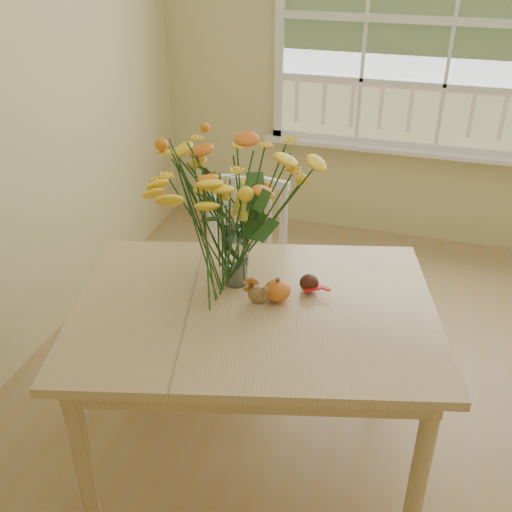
% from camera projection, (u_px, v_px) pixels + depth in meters
% --- Properties ---
extents(floor, '(4.00, 4.50, 0.01)m').
position_uv_depth(floor, '(392.00, 464.00, 2.69)').
color(floor, tan).
rests_on(floor, ground).
extents(wall_back, '(4.00, 0.02, 2.70)m').
position_uv_depth(wall_back, '(450.00, 53.00, 3.88)').
color(wall_back, beige).
rests_on(wall_back, floor).
extents(window, '(2.42, 0.12, 1.74)m').
position_uv_depth(window, '(454.00, 24.00, 3.75)').
color(window, silver).
rests_on(window, wall_back).
extents(dining_table, '(1.66, 1.36, 0.78)m').
position_uv_depth(dining_table, '(255.00, 324.00, 2.45)').
color(dining_table, tan).
rests_on(dining_table, floor).
extents(windsor_chair, '(0.48, 0.46, 0.95)m').
position_uv_depth(windsor_chair, '(244.00, 261.00, 3.19)').
color(windsor_chair, white).
rests_on(windsor_chair, floor).
extents(flower_vase, '(0.52, 0.52, 0.62)m').
position_uv_depth(flower_vase, '(235.00, 203.00, 2.37)').
color(flower_vase, white).
rests_on(flower_vase, dining_table).
extents(pumpkin, '(0.11, 0.11, 0.09)m').
position_uv_depth(pumpkin, '(277.00, 291.00, 2.41)').
color(pumpkin, '#C34717').
rests_on(pumpkin, dining_table).
extents(turkey_figurine, '(0.10, 0.08, 0.11)m').
position_uv_depth(turkey_figurine, '(258.00, 295.00, 2.39)').
color(turkey_figurine, '#CCB78C').
rests_on(turkey_figurine, dining_table).
extents(dark_gourd, '(0.12, 0.08, 0.07)m').
position_uv_depth(dark_gourd, '(309.00, 284.00, 2.48)').
color(dark_gourd, '#38160F').
rests_on(dark_gourd, dining_table).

